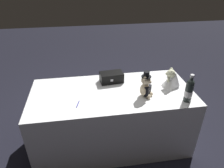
% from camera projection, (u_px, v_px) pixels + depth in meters
% --- Properties ---
extents(ground_plane, '(12.00, 12.00, 0.00)m').
position_uv_depth(ground_plane, '(112.00, 140.00, 2.74)').
color(ground_plane, black).
extents(reception_table, '(1.86, 0.85, 0.78)m').
position_uv_depth(reception_table, '(112.00, 118.00, 2.54)').
color(reception_table, white).
rests_on(reception_table, ground_plane).
extents(teddy_bear_groom, '(0.15, 0.14, 0.30)m').
position_uv_depth(teddy_bear_groom, '(146.00, 86.00, 2.21)').
color(teddy_bear_groom, beige).
rests_on(teddy_bear_groom, reception_table).
extents(teddy_bear_bride, '(0.24, 0.21, 0.23)m').
position_uv_depth(teddy_bear_bride, '(172.00, 79.00, 2.40)').
color(teddy_bear_bride, white).
rests_on(teddy_bear_bride, reception_table).
extents(champagne_bottle, '(0.08, 0.08, 0.32)m').
position_uv_depth(champagne_bottle, '(189.00, 90.00, 2.12)').
color(champagne_bottle, '#252E2B').
rests_on(champagne_bottle, reception_table).
extents(signing_pen, '(0.04, 0.12, 0.01)m').
position_uv_depth(signing_pen, '(78.00, 104.00, 2.13)').
color(signing_pen, navy).
rests_on(signing_pen, reception_table).
extents(gift_case_black, '(0.29, 0.18, 0.12)m').
position_uv_depth(gift_case_black, '(111.00, 77.00, 2.51)').
color(gift_case_black, black).
rests_on(gift_case_black, reception_table).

